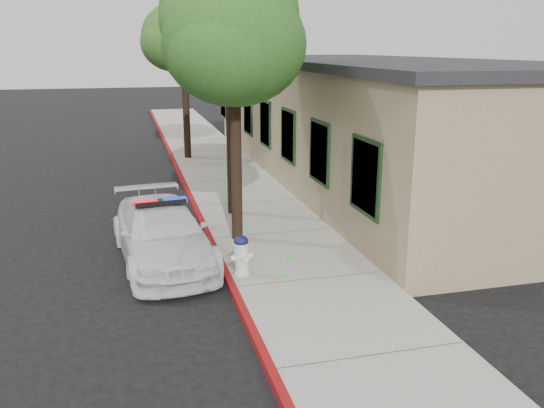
{
  "coord_description": "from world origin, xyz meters",
  "views": [
    {
      "loc": [
        -1.74,
        -9.99,
        4.65
      ],
      "look_at": [
        1.39,
        2.15,
        1.15
      ],
      "focal_mm": 37.35,
      "sensor_mm": 36.0,
      "label": 1
    }
  ],
  "objects_px": {
    "clapboard_building": "(366,119)",
    "street_tree_near": "(235,51)",
    "street_tree_far": "(184,41)",
    "street_tree_mid": "(230,20)",
    "police_car": "(162,233)",
    "fire_hydrant": "(241,255)"
  },
  "relations": [
    {
      "from": "clapboard_building",
      "to": "street_tree_near",
      "type": "bearing_deg",
      "value": -134.05
    },
    {
      "from": "street_tree_near",
      "to": "street_tree_far",
      "type": "relative_size",
      "value": 0.94
    },
    {
      "from": "clapboard_building",
      "to": "street_tree_near",
      "type": "xyz_separation_m",
      "value": [
        -5.98,
        -6.18,
        2.43
      ]
    },
    {
      "from": "clapboard_building",
      "to": "street_tree_far",
      "type": "height_order",
      "value": "street_tree_far"
    },
    {
      "from": "street_tree_far",
      "to": "police_car",
      "type": "bearing_deg",
      "value": -99.24
    },
    {
      "from": "fire_hydrant",
      "to": "street_tree_near",
      "type": "relative_size",
      "value": 0.14
    },
    {
      "from": "fire_hydrant",
      "to": "clapboard_building",
      "type": "bearing_deg",
      "value": 42.84
    },
    {
      "from": "clapboard_building",
      "to": "street_tree_mid",
      "type": "distance_m",
      "value": 7.6
    },
    {
      "from": "street_tree_far",
      "to": "street_tree_mid",
      "type": "bearing_deg",
      "value": -88.07
    },
    {
      "from": "clapboard_building",
      "to": "fire_hydrant",
      "type": "relative_size",
      "value": 24.88
    },
    {
      "from": "clapboard_building",
      "to": "street_tree_far",
      "type": "xyz_separation_m",
      "value": [
        -5.96,
        4.6,
        2.74
      ]
    },
    {
      "from": "clapboard_building",
      "to": "police_car",
      "type": "bearing_deg",
      "value": -138.63
    },
    {
      "from": "street_tree_mid",
      "to": "street_tree_far",
      "type": "distance_m",
      "value": 8.54
    },
    {
      "from": "fire_hydrant",
      "to": "street_tree_mid",
      "type": "height_order",
      "value": "street_tree_mid"
    },
    {
      "from": "street_tree_near",
      "to": "fire_hydrant",
      "type": "bearing_deg",
      "value": -99.27
    },
    {
      "from": "clapboard_building",
      "to": "street_tree_near",
      "type": "relative_size",
      "value": 3.54
    },
    {
      "from": "fire_hydrant",
      "to": "street_tree_far",
      "type": "height_order",
      "value": "street_tree_far"
    },
    {
      "from": "clapboard_building",
      "to": "fire_hydrant",
      "type": "height_order",
      "value": "clapboard_building"
    },
    {
      "from": "fire_hydrant",
      "to": "street_tree_near",
      "type": "height_order",
      "value": "street_tree_near"
    },
    {
      "from": "clapboard_building",
      "to": "street_tree_mid",
      "type": "bearing_deg",
      "value": -145.26
    },
    {
      "from": "fire_hydrant",
      "to": "street_tree_far",
      "type": "xyz_separation_m",
      "value": [
        0.38,
        12.99,
        4.29
      ]
    },
    {
      "from": "fire_hydrant",
      "to": "street_tree_near",
      "type": "distance_m",
      "value": 4.57
    }
  ]
}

